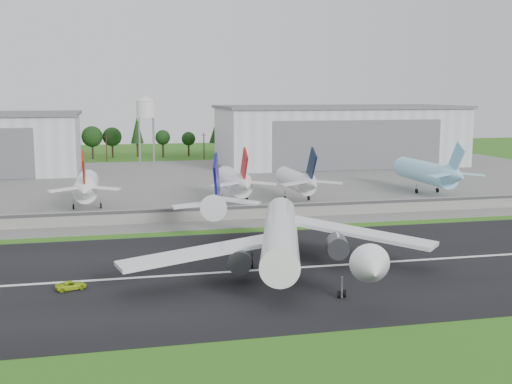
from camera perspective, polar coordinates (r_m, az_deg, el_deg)
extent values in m
plane|color=#2F5D16|center=(101.06, -0.44, -8.63)|extent=(600.00, 600.00, 0.00)
cube|color=black|center=(110.43, -1.58, -7.09)|extent=(320.00, 60.00, 0.10)
cube|color=white|center=(110.41, -1.58, -7.06)|extent=(220.00, 1.00, 0.02)
cube|color=slate|center=(217.29, -7.31, 0.70)|extent=(320.00, 150.00, 0.10)
cube|color=gray|center=(153.28, -4.90, -1.98)|extent=(240.00, 0.50, 3.50)
cube|color=#38383A|center=(152.76, -4.89, -1.54)|extent=(240.00, 0.12, 0.70)
cube|color=silver|center=(276.93, 7.37, 4.91)|extent=(100.00, 45.00, 24.00)
cube|color=#595B60|center=(276.39, 7.42, 7.52)|extent=(102.00, 47.00, 1.20)
cube|color=#595B60|center=(256.00, 9.11, 4.13)|extent=(70.00, 0.30, 19.68)
cylinder|color=#99999E|center=(277.21, -10.28, 4.43)|extent=(0.50, 0.50, 20.00)
cylinder|color=#99999E|center=(283.52, -9.13, 4.55)|extent=(0.50, 0.50, 20.00)
cylinder|color=silver|center=(279.70, -9.77, 7.25)|extent=(8.00, 8.00, 7.00)
cone|color=silver|center=(279.63, -9.79, 8.21)|extent=(8.40, 8.40, 2.40)
cylinder|color=white|center=(110.58, 2.20, -3.78)|extent=(17.27, 43.96, 5.80)
cone|color=white|center=(90.58, 10.31, -6.75)|extent=(7.18, 7.32, 5.80)
cone|color=white|center=(133.41, -3.59, -1.10)|extent=(7.70, 10.14, 5.51)
cube|color=navy|center=(132.16, -3.52, 1.13)|extent=(3.01, 9.33, 11.13)
cube|color=white|center=(117.35, 9.03, -3.55)|extent=(24.11, 23.22, 2.65)
cylinder|color=#333338|center=(113.33, 7.25, -4.79)|extent=(5.12, 6.31, 3.80)
cube|color=white|center=(135.04, -1.57, -0.80)|extent=(9.28, 7.63, 0.98)
cube|color=white|center=(102.35, -4.51, -5.29)|extent=(28.51, 11.47, 2.65)
cylinder|color=#333338|center=(103.71, -1.37, -5.99)|extent=(5.12, 6.31, 3.80)
cube|color=white|center=(130.91, -5.48, -1.14)|extent=(9.14, 3.61, 0.98)
cube|color=#99999E|center=(108.33, 3.27, -6.51)|extent=(17.61, 31.58, 3.20)
cylinder|color=black|center=(112.27, -0.59, -6.40)|extent=(0.78, 1.55, 1.50)
imported|color=#AACB17|center=(104.41, -16.12, -7.98)|extent=(5.11, 3.43, 1.30)
cylinder|color=white|center=(175.96, -14.82, 0.54)|extent=(5.92, 24.00, 5.92)
cone|color=white|center=(160.48, -15.00, 0.13)|extent=(5.63, 7.00, 5.63)
cube|color=maroon|center=(160.35, -15.06, 1.85)|extent=(0.45, 8.59, 10.02)
cylinder|color=#99999E|center=(174.81, -15.93, -1.04)|extent=(0.32, 0.32, 3.00)
cylinder|color=#99999E|center=(174.57, -13.63, -0.96)|extent=(0.32, 0.32, 3.00)
cylinder|color=black|center=(174.93, -15.92, -1.26)|extent=(0.40, 1.40, 1.40)
cylinder|color=white|center=(179.00, -2.05, 0.97)|extent=(5.97, 24.00, 5.97)
cone|color=white|center=(163.81, -1.02, 0.60)|extent=(5.67, 7.00, 5.67)
cube|color=#A30C15|center=(163.69, -1.07, 2.29)|extent=(0.45, 8.59, 10.02)
cylinder|color=#99999E|center=(177.10, -3.03, -0.59)|extent=(0.32, 0.32, 3.00)
cylinder|color=#99999E|center=(178.42, -0.82, -0.51)|extent=(0.32, 0.32, 3.00)
cylinder|color=black|center=(177.21, -3.03, -0.81)|extent=(0.40, 1.40, 1.40)
cylinder|color=white|center=(183.26, 3.49, 1.04)|extent=(5.32, 24.00, 5.32)
cone|color=white|center=(168.46, 4.98, 0.69)|extent=(5.05, 7.00, 5.05)
cube|color=black|center=(168.33, 4.95, 2.33)|extent=(0.45, 8.59, 10.02)
cylinder|color=#99999E|center=(181.01, 2.59, -0.38)|extent=(0.32, 0.32, 3.00)
cylinder|color=#99999E|center=(182.99, 4.70, -0.30)|extent=(0.32, 0.32, 3.00)
cylinder|color=black|center=(181.13, 2.59, -0.60)|extent=(0.40, 1.40, 1.40)
cylinder|color=#91DEFC|center=(203.95, 14.76, 1.73)|extent=(6.62, 30.00, 6.62)
cone|color=#91DEFC|center=(187.78, 17.38, 1.35)|extent=(6.29, 7.00, 6.29)
cube|color=#6EBDE0|center=(187.68, 17.37, 2.82)|extent=(0.45, 8.59, 10.02)
cylinder|color=#99999E|center=(201.21, 14.09, 0.29)|extent=(0.32, 0.32, 3.00)
cylinder|color=#99999E|center=(204.47, 15.83, 0.35)|extent=(0.32, 0.32, 3.00)
cylinder|color=black|center=(201.31, 14.08, 0.09)|extent=(0.40, 1.40, 1.40)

